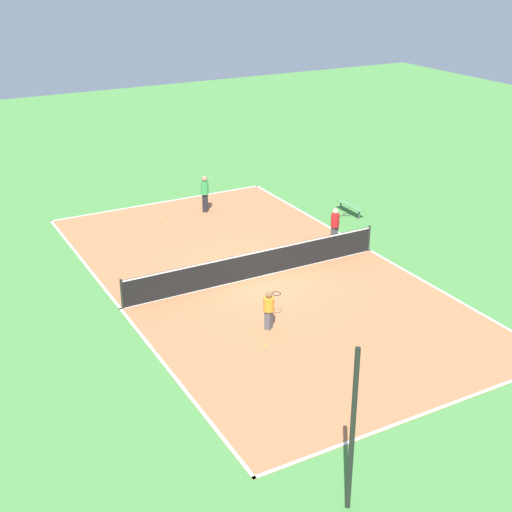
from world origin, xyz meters
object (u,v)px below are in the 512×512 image
Objects in this scene: player_far_green at (205,191)px; tennis_ball_midcourt at (168,223)px; player_center_orange at (269,308)px; player_coach_red at (335,224)px; fence_post_back_right at (352,432)px; tennis_ball_near_net at (264,346)px; tennis_net at (256,264)px; bench at (350,206)px.

tennis_ball_midcourt is at bearing -131.58° from player_far_green.
player_far_green reaches higher than player_center_orange.
fence_post_back_right is (8.53, 13.00, 1.17)m from player_coach_red.
fence_post_back_right reaches higher than player_far_green.
tennis_net is at bearing -115.75° from tennis_ball_near_net.
tennis_ball_midcourt is (-1.44, -11.59, 0.00)m from tennis_ball_near_net.
fence_post_back_right is (3.18, 18.60, 2.04)m from tennis_ball_midcourt.
player_center_orange is 10.66m from tennis_ball_midcourt.
tennis_ball_midcourt is at bearing -83.18° from tennis_net.
player_far_green is at bearing 40.64° from player_center_orange.
player_far_green is 20.02m from fence_post_back_right.
player_far_green is 12.81m from tennis_ball_near_net.
player_coach_red is at bearing -138.57° from tennis_ball_near_net.
fence_post_back_right is (1.75, 7.01, 2.04)m from tennis_ball_near_net.
player_coach_red reaches higher than bench.
tennis_ball_near_net is 7.51m from fence_post_back_right.
tennis_ball_near_net is at bearing -74.71° from player_far_green.
tennis_ball_midcourt is at bearing 51.28° from player_center_orange.
player_center_orange reaches higher than tennis_net.
tennis_ball_near_net is (9.54, 8.73, -0.33)m from bench.
fence_post_back_right reaches higher than tennis_net.
bench is at bearing 6.44° from player_center_orange.
fence_post_back_right reaches higher than bench.
tennis_ball_midcourt is at bearing -97.06° from tennis_ball_near_net.
tennis_net is 2.56× the size of fence_post_back_right.
player_far_green is 7.01m from player_coach_red.
tennis_ball_near_net is at bearing -104.02° from fence_post_back_right.
player_center_orange is (1.54, 3.71, 0.19)m from tennis_net.
tennis_net is 6.07× the size of player_far_green.
fence_post_back_right is (11.29, 15.74, 1.71)m from bench.
player_far_green is 0.42× the size of fence_post_back_right.
player_coach_red reaches higher than tennis_ball_near_net.
player_center_orange is at bearing 67.38° from tennis_net.
bench is at bearing -125.66° from fence_post_back_right.
tennis_ball_midcourt is at bearing -109.45° from bench.
fence_post_back_right is at bearing 71.07° from tennis_net.
player_center_orange is 0.85× the size of player_coach_red.
player_far_green is 2.50m from tennis_ball_midcourt.
player_coach_red is at bearing -163.96° from tennis_net.
tennis_ball_near_net is at bearing -47.55° from bench.
player_coach_red is 9.09m from tennis_ball_near_net.
bench is 1.32× the size of player_center_orange.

